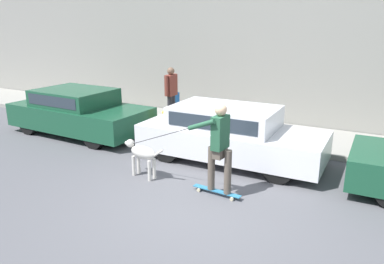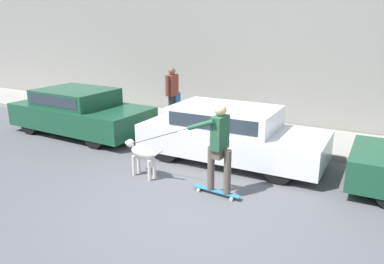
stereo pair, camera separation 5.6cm
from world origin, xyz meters
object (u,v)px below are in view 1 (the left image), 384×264
object	(u,v)px
parked_car_1	(229,134)
dog	(142,154)
pedestrian_with_bag	(172,93)
fire_hydrant	(165,123)
parked_car_0	(79,112)
skateboarder	(219,144)

from	to	relation	value
parked_car_1	dog	distance (m)	2.11
dog	pedestrian_with_bag	world-z (taller)	pedestrian_with_bag
parked_car_1	fire_hydrant	size ratio (longest dim) A/B	5.43
pedestrian_with_bag	fire_hydrant	world-z (taller)	pedestrian_with_bag
parked_car_0	skateboarder	xyz separation A→B (m)	(5.16, -1.78, 0.37)
parked_car_1	skateboarder	xyz separation A→B (m)	(0.54, -1.78, 0.37)
dog	pedestrian_with_bag	size ratio (longest dim) A/B	0.62
parked_car_1	dog	bearing A→B (deg)	-125.46
parked_car_1	parked_car_0	bearing A→B (deg)	179.32
pedestrian_with_bag	parked_car_0	bearing A→B (deg)	-137.48
parked_car_0	pedestrian_with_bag	world-z (taller)	pedestrian_with_bag
parked_car_0	pedestrian_with_bag	distance (m)	2.73
skateboarder	pedestrian_with_bag	distance (m)	4.87
parked_car_1	fire_hydrant	bearing A→B (deg)	158.05
skateboarder	parked_car_1	bearing A→B (deg)	-68.55
dog	parked_car_0	bearing A→B (deg)	-17.48
parked_car_1	dog	size ratio (longest dim) A/B	3.99
dog	fire_hydrant	size ratio (longest dim) A/B	1.36
parked_car_1	pedestrian_with_bag	world-z (taller)	pedestrian_with_bag
dog	skateboarder	world-z (taller)	skateboarder
parked_car_1	pedestrian_with_bag	xyz separation A→B (m)	(-2.68, 1.87, 0.43)
parked_car_0	parked_car_1	distance (m)	4.62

